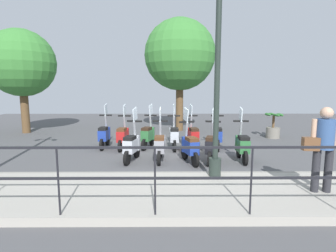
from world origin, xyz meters
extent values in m
plane|color=#4C4C4F|center=(0.00, 0.00, 0.00)|extent=(28.00, 28.00, 0.00)
cube|color=#A39E93|center=(-3.20, 0.00, 0.07)|extent=(2.20, 20.00, 0.15)
cube|color=gray|center=(-2.15, 0.00, 0.07)|extent=(0.10, 20.00, 0.15)
cube|color=black|center=(-4.20, 0.00, 1.20)|extent=(0.04, 16.00, 0.04)
cube|color=black|center=(-4.20, 0.00, 0.73)|extent=(0.04, 16.00, 0.04)
cylinder|color=black|center=(-4.20, -0.73, 0.68)|extent=(0.03, 0.03, 1.05)
cylinder|color=black|center=(-4.20, 0.73, 0.68)|extent=(0.03, 0.03, 1.05)
cylinder|color=black|center=(-4.20, 2.18, 0.68)|extent=(0.03, 0.03, 1.05)
cylinder|color=#232D28|center=(-2.40, -0.52, 0.35)|extent=(0.26, 0.26, 0.40)
cylinder|color=#232D28|center=(-2.40, -0.52, 2.44)|extent=(0.12, 0.12, 4.57)
cylinder|color=#28282D|center=(-3.33, -2.44, 0.56)|extent=(0.14, 0.14, 0.82)
cylinder|color=#28282D|center=(-3.31, -2.22, 0.56)|extent=(0.14, 0.14, 0.82)
cylinder|color=#335184|center=(-3.32, -2.33, 1.25)|extent=(0.35, 0.35, 0.55)
sphere|color=tan|center=(-3.32, -2.33, 1.63)|extent=(0.22, 0.22, 0.22)
cylinder|color=tan|center=(-3.30, -2.13, 1.26)|extent=(0.09, 0.09, 0.52)
cube|color=brown|center=(-3.34, -2.07, 1.07)|extent=(0.16, 0.29, 0.24)
cylinder|color=brown|center=(4.33, 7.20, 1.05)|extent=(0.36, 0.36, 2.09)
sphere|color=#387A33|center=(4.33, 7.20, 3.24)|extent=(3.05, 3.05, 3.05)
cylinder|color=brown|center=(4.99, -0.11, 1.21)|extent=(0.36, 0.36, 2.42)
sphere|color=#387A33|center=(4.99, -0.11, 3.70)|extent=(3.42, 3.42, 3.42)
cylinder|color=slate|center=(2.91, -3.96, 0.23)|extent=(0.56, 0.56, 0.45)
cylinder|color=brown|center=(2.91, -3.96, 0.70)|extent=(0.10, 0.10, 0.50)
ellipsoid|color=#2D6B2D|center=(3.16, -3.96, 1.00)|extent=(0.56, 0.16, 0.10)
ellipsoid|color=#2D6B2D|center=(2.66, -3.96, 1.00)|extent=(0.56, 0.16, 0.10)
ellipsoid|color=#2D6B2D|center=(2.91, -3.71, 1.00)|extent=(0.56, 0.16, 0.10)
ellipsoid|color=#2D6B2D|center=(2.91, -4.21, 1.00)|extent=(0.56, 0.16, 0.10)
ellipsoid|color=#2D6B2D|center=(3.09, -3.78, 1.00)|extent=(0.56, 0.16, 0.10)
ellipsoid|color=#2D6B2D|center=(2.73, -4.14, 1.00)|extent=(0.56, 0.16, 0.10)
cylinder|color=black|center=(-0.27, -1.64, 0.20)|extent=(0.40, 0.11, 0.40)
cylinder|color=black|center=(-1.10, -1.59, 0.20)|extent=(0.40, 0.11, 0.40)
cube|color=#2D6B38|center=(-0.77, -1.61, 0.48)|extent=(0.62, 0.32, 0.36)
cube|color=#2D6B38|center=(-0.48, -1.63, 0.50)|extent=(0.14, 0.31, 0.44)
cube|color=black|center=(-0.84, -1.60, 0.71)|extent=(0.42, 0.28, 0.10)
cylinder|color=gray|center=(-0.42, -1.63, 0.85)|extent=(0.19, 0.08, 0.55)
cube|color=black|center=(-0.42, -1.63, 1.13)|extent=(0.09, 0.44, 0.05)
cube|color=silver|center=(-0.36, -1.63, 1.33)|extent=(0.39, 0.05, 0.42)
cylinder|color=black|center=(-0.37, -0.84, 0.20)|extent=(0.41, 0.19, 0.40)
cylinder|color=black|center=(-1.17, -0.61, 0.20)|extent=(0.41, 0.19, 0.40)
cube|color=black|center=(-0.85, -0.70, 0.48)|extent=(0.65, 0.44, 0.36)
cube|color=black|center=(-0.57, -0.78, 0.50)|extent=(0.20, 0.32, 0.44)
cube|color=black|center=(-0.92, -0.68, 0.71)|extent=(0.46, 0.36, 0.10)
cylinder|color=gray|center=(-0.52, -0.80, 0.85)|extent=(0.20, 0.12, 0.55)
cube|color=black|center=(-0.52, -0.80, 1.13)|extent=(0.18, 0.44, 0.05)
cube|color=silver|center=(-0.46, -0.81, 1.33)|extent=(0.38, 0.14, 0.42)
cylinder|color=black|center=(-0.46, 0.01, 0.20)|extent=(0.41, 0.19, 0.40)
cylinder|color=black|center=(-1.26, -0.21, 0.20)|extent=(0.41, 0.19, 0.40)
cube|color=navy|center=(-0.94, -0.12, 0.48)|extent=(0.65, 0.43, 0.36)
cube|color=navy|center=(-0.66, -0.04, 0.50)|extent=(0.20, 0.32, 0.44)
cube|color=#4C2D19|center=(-1.01, -0.14, 0.71)|extent=(0.46, 0.36, 0.10)
cylinder|color=gray|center=(-0.61, -0.03, 0.85)|extent=(0.19, 0.12, 0.55)
cube|color=black|center=(-0.61, -0.03, 1.13)|extent=(0.18, 0.44, 0.05)
cube|color=silver|center=(-0.55, -0.01, 1.33)|extent=(0.38, 0.13, 0.42)
cylinder|color=black|center=(-0.25, 0.73, 0.20)|extent=(0.40, 0.09, 0.40)
cylinder|color=black|center=(-1.08, 0.75, 0.20)|extent=(0.40, 0.09, 0.40)
cube|color=gray|center=(-0.75, 0.74, 0.48)|extent=(0.61, 0.30, 0.36)
cube|color=gray|center=(-0.46, 0.73, 0.50)|extent=(0.13, 0.30, 0.44)
cube|color=#4C2D19|center=(-0.82, 0.74, 0.71)|extent=(0.41, 0.27, 0.10)
cylinder|color=gray|center=(-0.40, 0.73, 0.85)|extent=(0.18, 0.08, 0.55)
cube|color=black|center=(-0.40, 0.73, 1.13)|extent=(0.07, 0.44, 0.05)
cube|color=silver|center=(-0.34, 0.73, 1.33)|extent=(0.39, 0.04, 0.42)
cylinder|color=black|center=(-0.27, 1.45, 0.20)|extent=(0.41, 0.16, 0.40)
cylinder|color=black|center=(-1.08, 1.62, 0.20)|extent=(0.41, 0.16, 0.40)
cube|color=#B7BCC6|center=(-0.76, 1.55, 0.48)|extent=(0.65, 0.40, 0.36)
cube|color=#B7BCC6|center=(-0.47, 1.49, 0.50)|extent=(0.18, 0.32, 0.44)
cube|color=black|center=(-0.83, 1.57, 0.71)|extent=(0.45, 0.34, 0.10)
cylinder|color=gray|center=(-0.41, 1.48, 0.85)|extent=(0.19, 0.11, 0.55)
cube|color=black|center=(-0.41, 1.48, 1.13)|extent=(0.15, 0.44, 0.05)
cube|color=silver|center=(-0.36, 1.47, 1.33)|extent=(0.39, 0.11, 0.42)
cylinder|color=black|center=(1.30, -1.26, 0.20)|extent=(0.41, 0.13, 0.40)
cylinder|color=black|center=(0.48, -1.16, 0.20)|extent=(0.41, 0.13, 0.40)
cube|color=navy|center=(0.81, -1.20, 0.48)|extent=(0.63, 0.35, 0.36)
cube|color=navy|center=(1.10, -1.24, 0.50)|extent=(0.16, 0.31, 0.44)
cube|color=black|center=(0.74, -1.19, 0.71)|extent=(0.43, 0.31, 0.10)
cylinder|color=gray|center=(1.16, -1.24, 0.85)|extent=(0.19, 0.09, 0.55)
cube|color=black|center=(1.16, -1.24, 1.13)|extent=(0.11, 0.44, 0.05)
cube|color=silver|center=(1.22, -1.25, 1.33)|extent=(0.39, 0.08, 0.42)
cylinder|color=black|center=(1.29, -0.30, 0.20)|extent=(0.41, 0.13, 0.40)
cylinder|color=black|center=(0.46, -0.41, 0.20)|extent=(0.41, 0.13, 0.40)
cube|color=#B21E1E|center=(0.79, -0.37, 0.48)|extent=(0.63, 0.35, 0.36)
cube|color=#B21E1E|center=(1.08, -0.33, 0.50)|extent=(0.16, 0.31, 0.44)
cube|color=black|center=(0.72, -0.37, 0.71)|extent=(0.43, 0.31, 0.10)
cylinder|color=gray|center=(1.14, -0.32, 0.85)|extent=(0.19, 0.09, 0.55)
cube|color=black|center=(1.14, -0.32, 1.13)|extent=(0.11, 0.44, 0.05)
cube|color=silver|center=(1.20, -0.31, 1.33)|extent=(0.39, 0.08, 0.42)
cylinder|color=black|center=(1.27, 0.29, 0.20)|extent=(0.40, 0.09, 0.40)
cylinder|color=black|center=(0.44, 0.28, 0.20)|extent=(0.40, 0.09, 0.40)
cube|color=#B7BCC6|center=(0.77, 0.28, 0.48)|extent=(0.60, 0.29, 0.36)
cube|color=#B7BCC6|center=(1.06, 0.29, 0.50)|extent=(0.12, 0.30, 0.44)
cube|color=black|center=(0.70, 0.28, 0.71)|extent=(0.40, 0.27, 0.10)
cylinder|color=gray|center=(1.12, 0.29, 0.85)|extent=(0.18, 0.07, 0.55)
cube|color=black|center=(1.12, 0.29, 1.13)|extent=(0.07, 0.44, 0.05)
cube|color=silver|center=(1.18, 0.29, 1.33)|extent=(0.39, 0.04, 0.42)
cylinder|color=black|center=(1.42, 1.08, 0.20)|extent=(0.41, 0.18, 0.40)
cylinder|color=black|center=(0.62, 1.30, 0.20)|extent=(0.41, 0.18, 0.40)
cube|color=#2D6B38|center=(0.94, 1.21, 0.48)|extent=(0.65, 0.43, 0.36)
cube|color=#2D6B38|center=(1.22, 1.13, 0.50)|extent=(0.20, 0.32, 0.44)
cube|color=black|center=(0.88, 1.23, 0.71)|extent=(0.46, 0.36, 0.10)
cylinder|color=gray|center=(1.28, 1.12, 0.85)|extent=(0.19, 0.12, 0.55)
cube|color=black|center=(1.28, 1.12, 1.13)|extent=(0.18, 0.44, 0.05)
cube|color=silver|center=(1.34, 1.10, 1.33)|extent=(0.38, 0.13, 0.42)
cylinder|color=black|center=(1.26, 2.01, 0.20)|extent=(0.41, 0.11, 0.40)
cylinder|color=black|center=(0.44, 2.07, 0.20)|extent=(0.41, 0.11, 0.40)
cube|color=#B21E1E|center=(0.77, 2.05, 0.48)|extent=(0.62, 0.33, 0.36)
cube|color=#B21E1E|center=(1.06, 2.02, 0.50)|extent=(0.14, 0.31, 0.44)
cube|color=#4C2D19|center=(0.70, 2.05, 0.71)|extent=(0.42, 0.29, 0.10)
cylinder|color=gray|center=(1.12, 2.02, 0.85)|extent=(0.19, 0.08, 0.55)
cube|color=black|center=(1.12, 2.02, 1.13)|extent=(0.09, 0.44, 0.05)
cube|color=silver|center=(1.18, 2.01, 1.33)|extent=(0.39, 0.06, 0.42)
cylinder|color=black|center=(1.48, 2.72, 0.20)|extent=(0.40, 0.08, 0.40)
cylinder|color=black|center=(0.65, 2.73, 0.20)|extent=(0.40, 0.08, 0.40)
cube|color=navy|center=(0.98, 2.72, 0.48)|extent=(0.60, 0.28, 0.36)
cube|color=navy|center=(1.27, 2.72, 0.50)|extent=(0.12, 0.30, 0.44)
cube|color=black|center=(0.91, 2.72, 0.71)|extent=(0.40, 0.26, 0.10)
cylinder|color=gray|center=(1.33, 2.72, 0.85)|extent=(0.18, 0.07, 0.55)
cube|color=black|center=(1.33, 2.72, 1.13)|extent=(0.06, 0.44, 0.05)
cube|color=silver|center=(1.39, 2.72, 1.33)|extent=(0.39, 0.03, 0.42)
camera|label=1|loc=(-7.99, 0.56, 2.06)|focal=28.00mm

